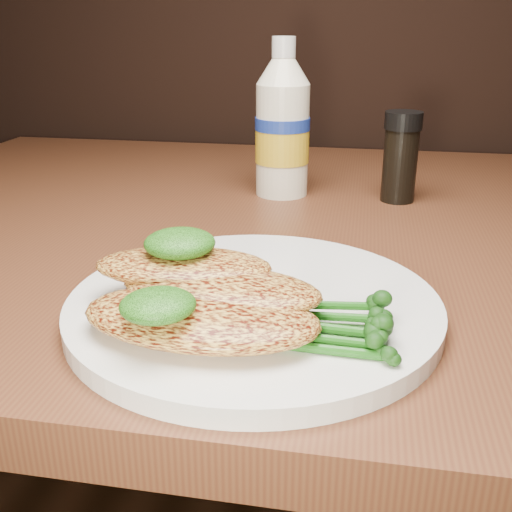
% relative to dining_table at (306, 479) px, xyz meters
% --- Properties ---
extents(dining_table, '(1.20, 0.80, 0.75)m').
position_rel_dining_table_xyz_m(dining_table, '(0.00, 0.00, 0.00)').
color(dining_table, '#4D2617').
rests_on(dining_table, floor).
extents(plate, '(0.28, 0.28, 0.01)m').
position_rel_dining_table_xyz_m(plate, '(-0.03, -0.25, 0.38)').
color(plate, white).
rests_on(plate, dining_table).
extents(chicken_front, '(0.16, 0.09, 0.03)m').
position_rel_dining_table_xyz_m(chicken_front, '(-0.05, -0.31, 0.40)').
color(chicken_front, gold).
rests_on(chicken_front, plate).
extents(chicken_mid, '(0.15, 0.08, 0.02)m').
position_rel_dining_table_xyz_m(chicken_mid, '(-0.04, -0.28, 0.41)').
color(chicken_mid, gold).
rests_on(chicken_mid, plate).
extents(chicken_back, '(0.14, 0.08, 0.02)m').
position_rel_dining_table_xyz_m(chicken_back, '(-0.08, -0.26, 0.42)').
color(chicken_back, gold).
rests_on(chicken_back, plate).
extents(pesto_front, '(0.06, 0.06, 0.02)m').
position_rel_dining_table_xyz_m(pesto_front, '(-0.07, -0.34, 0.42)').
color(pesto_front, black).
rests_on(pesto_front, chicken_front).
extents(pesto_back, '(0.06, 0.06, 0.02)m').
position_rel_dining_table_xyz_m(pesto_back, '(-0.08, -0.26, 0.43)').
color(pesto_back, black).
rests_on(pesto_back, chicken_back).
extents(broccolini_bundle, '(0.14, 0.12, 0.02)m').
position_rel_dining_table_xyz_m(broccolini_bundle, '(0.02, -0.30, 0.40)').
color(broccolini_bundle, '#195813').
rests_on(broccolini_bundle, plate).
extents(mayo_bottle, '(0.07, 0.07, 0.19)m').
position_rel_dining_table_xyz_m(mayo_bottle, '(-0.05, 0.09, 0.47)').
color(mayo_bottle, white).
rests_on(mayo_bottle, dining_table).
extents(pepper_grinder, '(0.04, 0.04, 0.11)m').
position_rel_dining_table_xyz_m(pepper_grinder, '(0.09, 0.09, 0.43)').
color(pepper_grinder, black).
rests_on(pepper_grinder, dining_table).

